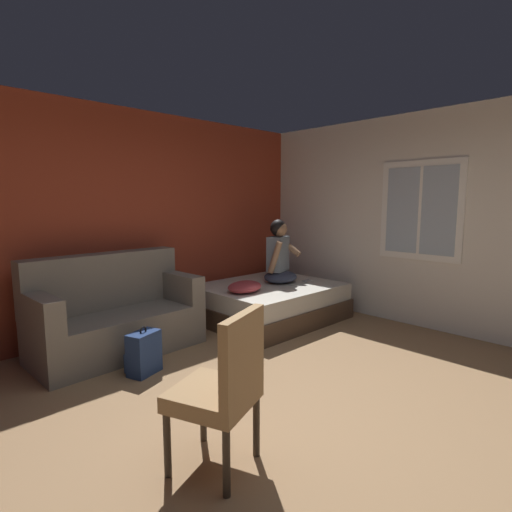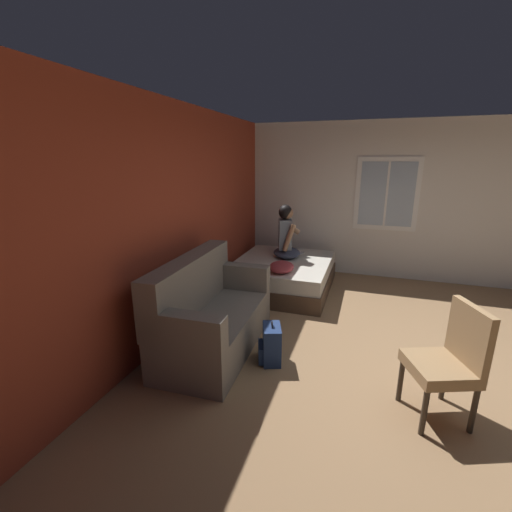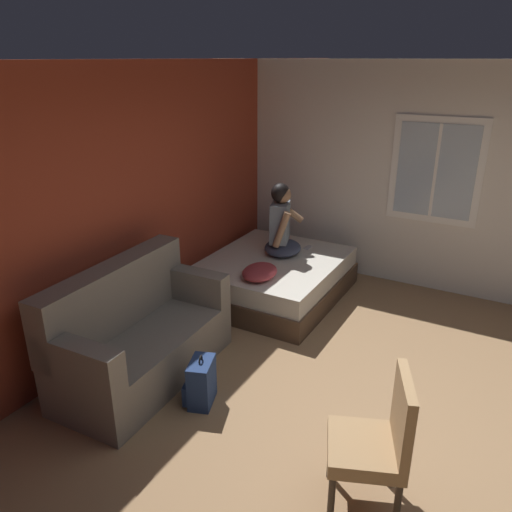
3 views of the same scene
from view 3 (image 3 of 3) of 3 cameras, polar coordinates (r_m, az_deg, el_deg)
The scene contains 10 objects.
ground_plane at distance 4.20m, azimuth 15.04°, elevation -19.44°, with size 40.00×40.00×0.00m, color #93704C.
wall_back_accent at distance 4.87m, azimuth -17.64°, elevation 4.43°, with size 10.81×0.16×2.70m, color #993823.
wall_side_with_window at distance 6.31m, azimuth 23.38°, elevation 7.51°, with size 0.19×6.97×2.70m.
bed at distance 6.04m, azimuth 1.99°, elevation -2.49°, with size 1.79×1.52×0.48m.
couch at distance 4.65m, azimuth -13.40°, elevation -8.86°, with size 1.73×0.89×1.04m.
side_chair at distance 3.35m, azimuth 13.74°, elevation -19.71°, with size 0.60×0.60×0.98m.
person_seated at distance 5.98m, azimuth 2.95°, elevation 3.44°, with size 0.63×0.58×0.88m.
backpack at distance 4.31m, azimuth -6.36°, elevation -14.21°, with size 0.34×0.31×0.46m.
throw_pillow at distance 5.41m, azimuth 0.43°, elevation -1.83°, with size 0.48×0.36×0.14m, color #993338.
cell_phone at distance 6.32m, azimuth 5.96°, elevation 0.99°, with size 0.07×0.14×0.01m, color #B7B7BC.
Camera 3 is at (-3.15, -0.59, 2.72)m, focal length 35.00 mm.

